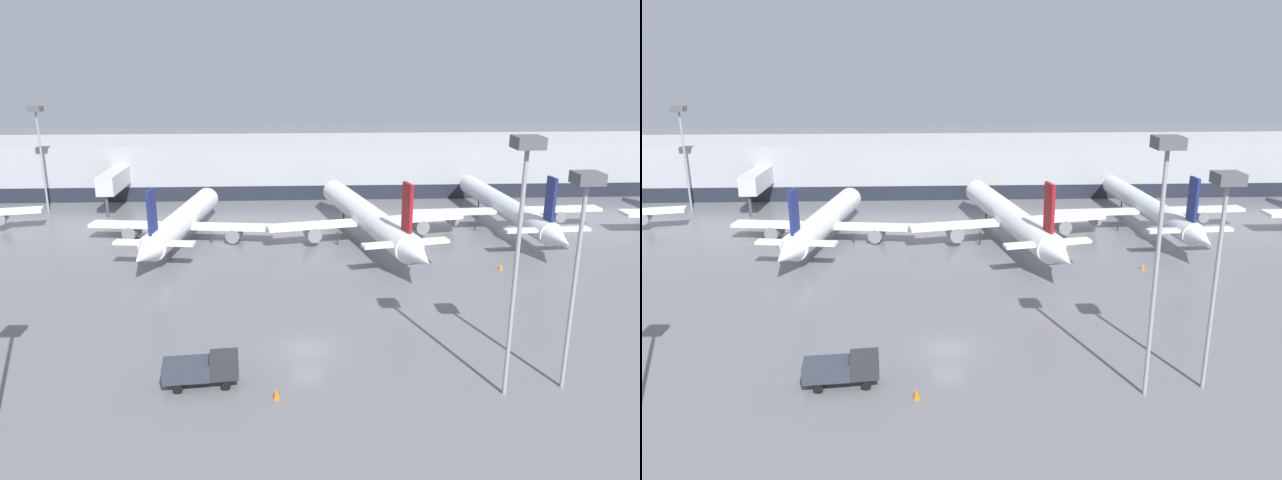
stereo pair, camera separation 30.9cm
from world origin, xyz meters
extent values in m
plane|color=slate|center=(0.00, 0.00, 0.00)|extent=(320.00, 320.00, 0.00)
cube|color=#9EA0A5|center=(0.00, 62.00, 4.50)|extent=(160.00, 16.00, 9.00)
cube|color=#1E232D|center=(0.00, 53.95, 1.20)|extent=(156.80, 0.10, 2.40)
cube|color=#BCBCC1|center=(-28.39, 48.83, 4.60)|extent=(2.60, 10.35, 2.80)
cylinder|color=#3F4247|center=(-28.39, 44.25, 1.60)|extent=(0.44, 0.44, 3.20)
cylinder|color=silver|center=(-15.16, 32.22, 2.64)|extent=(6.40, 24.74, 3.23)
cone|color=silver|center=(-13.34, 46.14, 2.64)|extent=(3.51, 3.93, 3.07)
cone|color=silver|center=(-17.07, 17.66, 2.64)|extent=(3.52, 5.19, 2.91)
cube|color=silver|center=(-15.24, 31.61, 1.99)|extent=(24.41, 5.62, 0.44)
cube|color=silver|center=(-16.63, 21.03, 2.96)|extent=(9.33, 2.58, 0.35)
cube|color=navy|center=(-16.63, 21.03, 6.36)|extent=(0.65, 2.26, 5.49)
cylinder|color=slate|center=(-21.99, 32.50, 1.02)|extent=(2.12, 2.94, 1.78)
cylinder|color=slate|center=(-8.50, 30.73, 1.02)|extent=(2.12, 2.94, 1.78)
cylinder|color=#2D2D33|center=(-14.13, 40.12, 0.59)|extent=(0.20, 0.20, 1.19)
cylinder|color=#2D2D33|center=(-19.18, 31.51, 0.59)|extent=(0.20, 0.20, 1.19)
cylinder|color=#2D2D33|center=(-11.47, 30.50, 0.59)|extent=(0.20, 0.20, 1.19)
cylinder|color=slate|center=(-40.97, 37.92, 1.74)|extent=(2.09, 3.15, 1.50)
cylinder|color=silver|center=(28.42, 36.24, 3.09)|extent=(4.57, 29.30, 2.86)
cone|color=silver|center=(27.47, 52.37, 3.09)|extent=(2.90, 3.30, 2.72)
cone|color=silver|center=(29.40, 19.53, 3.09)|extent=(2.82, 4.43, 2.57)
cube|color=silver|center=(28.46, 35.51, 2.52)|extent=(27.31, 3.94, 0.44)
cube|color=silver|center=(29.21, 22.83, 3.38)|extent=(10.40, 1.92, 0.35)
cube|color=navy|center=(29.21, 22.83, 6.82)|extent=(0.48, 2.13, 5.74)
cylinder|color=slate|center=(20.85, 35.06, 1.65)|extent=(1.72, 2.67, 1.57)
cylinder|color=slate|center=(36.07, 35.96, 1.65)|extent=(1.72, 2.67, 1.57)
cylinder|color=#2D2D33|center=(27.86, 45.71, 0.90)|extent=(0.20, 0.20, 1.80)
cylinder|color=#2D2D33|center=(24.16, 34.52, 0.90)|extent=(0.20, 0.20, 1.80)
cylinder|color=#2D2D33|center=(32.85, 35.04, 0.90)|extent=(0.20, 0.20, 1.80)
cylinder|color=white|center=(8.49, 31.18, 3.24)|extent=(9.47, 30.15, 3.36)
cone|color=white|center=(5.02, 47.72, 3.24)|extent=(3.88, 4.27, 3.19)
cone|color=white|center=(12.10, 13.99, 3.24)|extent=(3.99, 5.55, 3.02)
cube|color=white|center=(8.64, 30.45, 2.57)|extent=(26.00, 7.81, 0.44)
cube|color=white|center=(11.33, 17.63, 3.58)|extent=(9.97, 3.41, 0.35)
cube|color=maroon|center=(11.33, 17.63, 7.24)|extent=(0.82, 2.29, 5.99)
cylinder|color=slate|center=(1.51, 28.95, 1.55)|extent=(2.37, 3.09, 1.85)
cylinder|color=slate|center=(15.78, 31.94, 1.55)|extent=(2.37, 3.09, 1.85)
cylinder|color=#2D2D33|center=(6.48, 40.76, 0.87)|extent=(0.20, 0.20, 1.73)
cylinder|color=#2D2D33|center=(4.72, 28.85, 0.87)|extent=(0.20, 0.20, 1.73)
cylinder|color=#2D2D33|center=(12.87, 30.56, 0.87)|extent=(0.20, 0.20, 1.73)
cube|color=#2D333D|center=(-8.97, -5.61, 1.35)|extent=(3.59, 2.43, 1.31)
cube|color=#26282D|center=(-6.24, -5.35, 1.54)|extent=(2.26, 2.21, 1.68)
cylinder|color=black|center=(-6.25, -4.39, 0.35)|extent=(0.72, 0.31, 0.70)
cylinder|color=black|center=(-6.07, -6.30, 0.35)|extent=(0.72, 0.31, 0.70)
cylinder|color=black|center=(-9.66, -4.71, 0.35)|extent=(0.72, 0.31, 0.70)
cylinder|color=black|center=(-9.48, -6.62, 0.35)|extent=(0.72, 0.31, 0.70)
cone|color=orange|center=(12.10, 31.48, 0.37)|extent=(0.38, 0.38, 0.75)
cone|color=orange|center=(-2.39, -7.68, 0.39)|extent=(0.50, 0.50, 0.78)
cone|color=orange|center=(-3.02, 34.79, 0.35)|extent=(0.41, 0.41, 0.70)
cone|color=orange|center=(22.43, 18.59, 0.36)|extent=(0.50, 0.50, 0.73)
cylinder|color=gray|center=(18.56, -7.01, 7.60)|extent=(0.30, 0.30, 15.21)
cube|color=#4C4C51|center=(18.56, -7.01, 15.61)|extent=(1.80, 1.80, 0.80)
cylinder|color=gray|center=(-38.49, 48.07, 7.58)|extent=(0.30, 0.30, 15.16)
cube|color=#4C4C51|center=(-38.49, 48.07, 15.56)|extent=(1.80, 1.80, 0.80)
cylinder|color=gray|center=(14.00, -7.77, 8.86)|extent=(0.30, 0.30, 17.72)
cube|color=#4C4C51|center=(14.00, -7.77, 18.12)|extent=(1.80, 1.80, 0.80)
camera|label=1|loc=(-1.16, -46.87, 23.69)|focal=35.00mm
camera|label=2|loc=(-0.85, -46.89, 23.69)|focal=35.00mm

